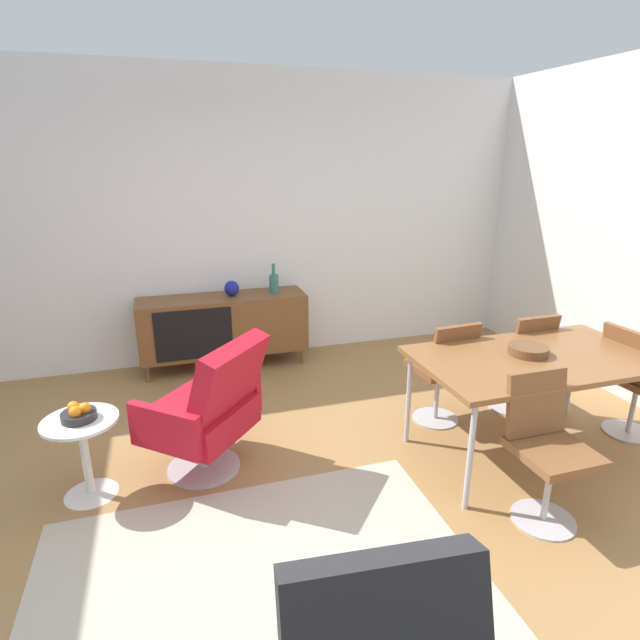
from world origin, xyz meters
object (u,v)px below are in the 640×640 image
Objects in this scene: vase_cobalt at (274,283)px; vase_sculptural_dark at (232,288)px; dining_chair_front_left at (546,444)px; dining_chair_far_end at (633,377)px; sideboard at (224,324)px; wooden_bowl_on_table at (528,350)px; side_table_round at (84,449)px; dining_table at (536,362)px; dining_chair_back_right at (521,357)px; lounge_chair_red at (208,408)px; fruit_bowl at (79,413)px; dining_chair_back_left at (444,368)px.

vase_cobalt is 0.42m from vase_sculptural_dark.
vase_cobalt is at bearing 108.99° from dining_chair_front_left.
sideboard is at bearing 140.81° from dining_chair_far_end.
wooden_bowl_on_table is (1.78, -2.16, 0.33)m from sideboard.
dining_table is at bearing -8.22° from side_table_round.
sideboard is 1.87× the size of dining_chair_back_right.
wooden_bowl_on_table is at bearing -52.09° from vase_sculptural_dark.
dining_chair_far_end is (0.92, -0.05, -0.30)m from wooden_bowl_on_table.
dining_chair_front_left reaches higher than wooden_bowl_on_table.
vase_cobalt reaches higher than wooden_bowl_on_table.
dining_chair_far_end is at bearing -6.34° from side_table_round.
side_table_round is at bearing -120.67° from sideboard.
sideboard is 1.69× the size of lounge_chair_red.
dining_chair_front_left is 4.28× the size of fruit_bowl.
dining_chair_back_right reaches higher than dining_table.
wooden_bowl_on_table is at bearing -7.44° from side_table_round.
dining_chair_far_end is at bearing -39.19° from sideboard.
dining_chair_front_left is at bearing -155.84° from dining_chair_far_end.
dining_chair_back_left is (1.37, -1.64, -0.32)m from vase_sculptural_dark.
side_table_round is (-2.52, 0.97, -0.15)m from dining_chair_front_left.
dining_chair_front_left is at bearing -63.69° from vase_sculptural_dark.
vase_sculptural_dark reaches higher than dining_chair_far_end.
wooden_bowl_on_table reaches higher than sideboard.
lounge_chair_red is at bearing 169.27° from wooden_bowl_on_table.
vase_sculptural_dark is (-0.42, 0.00, -0.03)m from vase_cobalt.
dining_table is 2.18m from lounge_chair_red.
side_table_round is at bearing -178.04° from lounge_chair_red.
vase_sculptural_dark is at bearing 57.13° from fruit_bowl.
dining_chair_front_left is (-0.35, -0.56, -0.23)m from dining_table.
vase_cobalt is 0.34× the size of dining_chair_front_left.
dining_chair_far_end is (2.19, -2.21, -0.35)m from vase_cobalt.
vase_cobalt is at bearing 120.15° from dining_chair_back_left.
sideboard is at bearing 131.79° from dining_chair_back_left.
dining_chair_back_left is (-1.23, 0.56, 0.00)m from dining_chair_far_end.
vase_sculptural_dark is at bearing 127.92° from dining_table.
vase_sculptural_dark is 0.17× the size of dining_chair_back_left.
dining_chair_far_end is 1.00× the size of dining_chair_back_left.
vase_sculptural_dark is at bearing 180.00° from vase_cobalt.
lounge_chair_red is (-0.82, -1.76, -0.35)m from vase_cobalt.
side_table_round is at bearing 171.78° from dining_table.
sideboard is at bearing -179.79° from vase_cobalt.
side_table_round is (-2.84, 0.37, -0.45)m from wooden_bowl_on_table.
dining_chair_back_left is at bearing -50.19° from vase_sculptural_dark.
fruit_bowl is at bearing 171.81° from dining_table.
dining_chair_far_end is (1.24, 0.56, 0.00)m from dining_chair_front_left.
dining_chair_back_right is at bearing -37.17° from sideboard.
dining_chair_back_right is (0.70, 1.12, 0.00)m from dining_chair_front_left.
fruit_bowl reaches higher than side_table_round.
dining_chair_back_right is 0.90× the size of lounge_chair_red.
lounge_chair_red reaches higher than side_table_round.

